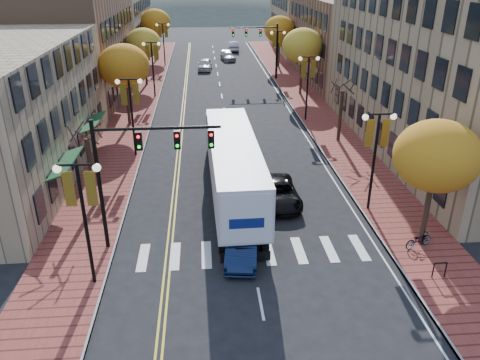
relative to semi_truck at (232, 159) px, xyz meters
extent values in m
plane|color=black|center=(0.52, -8.86, -2.43)|extent=(200.00, 200.00, 0.00)
cube|color=brown|center=(-8.48, 23.64, -2.35)|extent=(4.00, 85.00, 0.15)
cube|color=brown|center=(9.52, 23.64, -2.35)|extent=(4.00, 85.00, 0.15)
cube|color=brown|center=(-16.48, 27.14, 3.07)|extent=(12.00, 24.00, 11.00)
cube|color=#9E8966|center=(-16.48, 52.14, 2.32)|extent=(12.00, 26.00, 9.50)
cube|color=#997F5B|center=(19.02, 7.14, 5.07)|extent=(15.00, 28.00, 15.00)
cube|color=brown|center=(19.02, 33.14, 2.57)|extent=(15.00, 24.00, 10.00)
cube|color=#9E8966|center=(19.02, 55.14, 3.07)|extent=(15.00, 20.00, 11.00)
cylinder|color=#382619|center=(-8.48, -0.86, -0.18)|extent=(0.28, 0.28, 4.20)
cylinder|color=#382619|center=(-8.48, 15.14, 0.17)|extent=(0.28, 0.28, 4.90)
ellipsoid|color=orange|center=(-8.48, 15.14, 3.03)|extent=(4.48, 4.48, 3.81)
cylinder|color=#382619|center=(-8.48, 31.14, 0.00)|extent=(0.28, 0.28, 4.55)
ellipsoid|color=gold|center=(-8.48, 31.14, 2.64)|extent=(4.16, 4.16, 3.54)
cylinder|color=#382619|center=(-8.48, 49.14, 0.24)|extent=(0.28, 0.28, 5.04)
ellipsoid|color=orange|center=(-8.48, 49.14, 3.19)|extent=(4.61, 4.61, 3.92)
cylinder|color=#382619|center=(9.52, -6.86, 0.00)|extent=(0.28, 0.28, 4.55)
ellipsoid|color=orange|center=(9.52, -6.86, 2.64)|extent=(4.16, 4.16, 3.54)
cylinder|color=#382619|center=(9.52, 9.14, -0.18)|extent=(0.28, 0.28, 4.20)
cylinder|color=#382619|center=(9.52, 25.14, 0.17)|extent=(0.28, 0.28, 4.90)
ellipsoid|color=gold|center=(9.52, 25.14, 3.03)|extent=(4.48, 4.48, 3.81)
cylinder|color=#382619|center=(9.52, 41.14, 0.10)|extent=(0.28, 0.28, 4.76)
ellipsoid|color=orange|center=(9.52, 41.14, 2.88)|extent=(4.35, 4.35, 3.70)
cylinder|color=black|center=(-6.98, -8.86, 0.57)|extent=(0.16, 0.16, 6.00)
cylinder|color=black|center=(-6.98, -8.86, 3.57)|extent=(1.60, 0.10, 0.10)
sphere|color=#FFF2CC|center=(-7.78, -8.86, 3.42)|extent=(0.36, 0.36, 0.36)
sphere|color=#FFF2CC|center=(-6.18, -8.86, 3.42)|extent=(0.36, 0.36, 0.36)
cube|color=gold|center=(-7.43, -8.86, 2.47)|extent=(0.45, 0.03, 1.60)
cube|color=gold|center=(-6.53, -8.86, 2.47)|extent=(0.45, 0.03, 1.60)
cylinder|color=black|center=(-6.98, 7.14, 0.57)|extent=(0.16, 0.16, 6.00)
cylinder|color=black|center=(-6.98, 7.14, 3.57)|extent=(1.60, 0.10, 0.10)
sphere|color=#FFF2CC|center=(-7.78, 7.14, 3.42)|extent=(0.36, 0.36, 0.36)
sphere|color=#FFF2CC|center=(-6.18, 7.14, 3.42)|extent=(0.36, 0.36, 0.36)
cube|color=gold|center=(-7.43, 7.14, 2.47)|extent=(0.45, 0.03, 1.60)
cube|color=gold|center=(-6.53, 7.14, 2.47)|extent=(0.45, 0.03, 1.60)
cylinder|color=black|center=(-6.98, 25.14, 0.57)|extent=(0.16, 0.16, 6.00)
cylinder|color=black|center=(-6.98, 25.14, 3.57)|extent=(1.60, 0.10, 0.10)
sphere|color=#FFF2CC|center=(-7.78, 25.14, 3.42)|extent=(0.36, 0.36, 0.36)
sphere|color=#FFF2CC|center=(-6.18, 25.14, 3.42)|extent=(0.36, 0.36, 0.36)
cube|color=gold|center=(-7.43, 25.14, 2.47)|extent=(0.45, 0.03, 1.60)
cube|color=gold|center=(-6.53, 25.14, 2.47)|extent=(0.45, 0.03, 1.60)
cylinder|color=black|center=(-6.98, 43.14, 0.57)|extent=(0.16, 0.16, 6.00)
cylinder|color=black|center=(-6.98, 43.14, 3.57)|extent=(1.60, 0.10, 0.10)
sphere|color=#FFF2CC|center=(-7.78, 43.14, 3.42)|extent=(0.36, 0.36, 0.36)
sphere|color=#FFF2CC|center=(-6.18, 43.14, 3.42)|extent=(0.36, 0.36, 0.36)
cube|color=gold|center=(-7.43, 43.14, 2.47)|extent=(0.45, 0.03, 1.60)
cube|color=gold|center=(-6.53, 43.14, 2.47)|extent=(0.45, 0.03, 1.60)
cylinder|color=black|center=(8.02, -2.86, 0.57)|extent=(0.16, 0.16, 6.00)
cylinder|color=black|center=(8.02, -2.86, 3.57)|extent=(1.60, 0.10, 0.10)
sphere|color=#FFF2CC|center=(7.22, -2.86, 3.42)|extent=(0.36, 0.36, 0.36)
sphere|color=#FFF2CC|center=(8.82, -2.86, 3.42)|extent=(0.36, 0.36, 0.36)
cube|color=gold|center=(7.57, -2.86, 2.47)|extent=(0.45, 0.03, 1.60)
cube|color=gold|center=(8.47, -2.86, 2.47)|extent=(0.45, 0.03, 1.60)
cylinder|color=black|center=(8.02, 15.14, 0.57)|extent=(0.16, 0.16, 6.00)
cylinder|color=black|center=(8.02, 15.14, 3.57)|extent=(1.60, 0.10, 0.10)
sphere|color=#FFF2CC|center=(7.22, 15.14, 3.42)|extent=(0.36, 0.36, 0.36)
sphere|color=#FFF2CC|center=(8.82, 15.14, 3.42)|extent=(0.36, 0.36, 0.36)
cube|color=gold|center=(7.57, 15.14, 2.47)|extent=(0.45, 0.03, 1.60)
cube|color=gold|center=(8.47, 15.14, 2.47)|extent=(0.45, 0.03, 1.60)
cylinder|color=black|center=(8.02, 33.14, 0.57)|extent=(0.16, 0.16, 6.00)
cylinder|color=black|center=(8.02, 33.14, 3.57)|extent=(1.60, 0.10, 0.10)
sphere|color=#FFF2CC|center=(7.22, 33.14, 3.42)|extent=(0.36, 0.36, 0.36)
sphere|color=#FFF2CC|center=(8.82, 33.14, 3.42)|extent=(0.36, 0.36, 0.36)
cube|color=gold|center=(7.57, 33.14, 2.47)|extent=(0.45, 0.03, 1.60)
cube|color=gold|center=(8.47, 33.14, 2.47)|extent=(0.45, 0.03, 1.60)
cylinder|color=black|center=(-6.88, -5.86, 1.07)|extent=(0.20, 0.20, 7.00)
cylinder|color=black|center=(-3.88, -5.86, 4.07)|extent=(6.00, 0.14, 0.14)
cube|color=black|center=(-4.78, -5.86, 3.47)|extent=(0.30, 0.25, 0.90)
sphere|color=#FF0C0C|center=(-4.78, -6.00, 3.72)|extent=(0.16, 0.16, 0.16)
cube|color=black|center=(-2.98, -5.86, 3.47)|extent=(0.30, 0.25, 0.90)
sphere|color=#FF0C0C|center=(-2.98, -6.00, 3.72)|extent=(0.16, 0.16, 0.16)
cube|color=black|center=(-1.36, -5.86, 3.47)|extent=(0.30, 0.25, 0.90)
sphere|color=#FF0C0C|center=(-1.36, -6.00, 3.72)|extent=(0.16, 0.16, 0.16)
cylinder|color=black|center=(7.92, 33.14, 1.07)|extent=(0.20, 0.20, 7.00)
cylinder|color=black|center=(4.92, 33.14, 4.07)|extent=(6.00, 0.14, 0.14)
cube|color=black|center=(5.82, 33.14, 3.47)|extent=(0.30, 0.25, 0.90)
sphere|color=#FF0C0C|center=(5.82, 33.00, 3.72)|extent=(0.16, 0.16, 0.16)
cube|color=black|center=(4.02, 33.14, 3.47)|extent=(0.30, 0.25, 0.90)
sphere|color=#FF0C0C|center=(4.02, 33.00, 3.72)|extent=(0.16, 0.16, 0.16)
cube|color=black|center=(2.40, 33.14, 3.47)|extent=(0.30, 0.25, 0.90)
sphere|color=#FF0C0C|center=(2.40, 33.00, 3.72)|extent=(0.16, 0.16, 0.16)
cube|color=black|center=(0.02, -1.33, -1.54)|extent=(1.29, 13.52, 0.36)
cube|color=silver|center=(0.02, -1.33, 0.27)|extent=(2.95, 13.55, 2.91)
cube|color=black|center=(-0.13, 6.98, -0.71)|extent=(2.65, 3.16, 2.60)
cylinder|color=black|center=(-0.96, -6.75, -1.91)|extent=(0.38, 1.04, 1.04)
cylinder|color=black|center=(1.22, -6.71, -1.91)|extent=(0.38, 1.04, 1.04)
cylinder|color=black|center=(-0.99, -5.50, -1.91)|extent=(0.38, 1.04, 1.04)
cylinder|color=black|center=(1.19, -5.46, -1.91)|extent=(0.38, 1.04, 1.04)
cylinder|color=black|center=(-1.20, 5.71, -1.91)|extent=(0.38, 1.04, 1.04)
cylinder|color=black|center=(0.98, 5.75, -1.91)|extent=(0.38, 1.04, 1.04)
cylinder|color=black|center=(-1.24, 7.99, -1.91)|extent=(0.38, 1.04, 1.04)
cylinder|color=black|center=(0.94, 8.03, -1.91)|extent=(0.38, 1.04, 1.04)
imported|color=#0D1835|center=(0.02, -7.09, -1.70)|extent=(2.08, 4.58, 1.46)
imported|color=black|center=(2.82, -1.40, -1.74)|extent=(2.37, 5.01, 1.38)
imported|color=silver|center=(-1.13, 39.92, -1.64)|extent=(2.26, 4.75, 1.57)
imported|color=#96959C|center=(2.52, 47.12, -1.78)|extent=(2.43, 4.70, 1.30)
imported|color=#ABACB3|center=(4.06, 55.93, -1.60)|extent=(1.98, 5.07, 1.65)
imported|color=gray|center=(9.16, -7.24, -1.84)|extent=(1.75, 1.13, 0.87)
camera|label=1|loc=(-1.72, -27.06, 11.01)|focal=35.00mm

